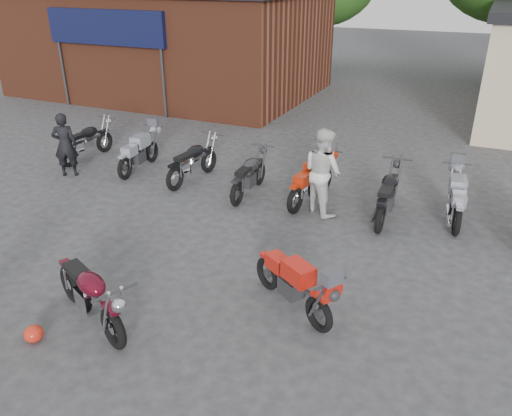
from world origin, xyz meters
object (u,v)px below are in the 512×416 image
at_px(sportbike, 294,281).
at_px(person_dark, 65,145).
at_px(helmet, 34,334).
at_px(row_bike_3, 249,173).
at_px(row_bike_1, 139,150).
at_px(person_light, 323,172).
at_px(vintage_motorcycle, 89,291).
at_px(row_bike_5, 388,192).
at_px(row_bike_4, 312,179).
at_px(row_bike_6, 456,196).
at_px(row_bike_0, 87,140).
at_px(row_bike_2, 193,159).

distance_m(sportbike, person_dark, 7.83).
height_order(helmet, row_bike_3, row_bike_3).
relative_size(sportbike, row_bike_1, 0.95).
bearing_deg(sportbike, person_light, 132.99).
bearing_deg(vintage_motorcycle, row_bike_5, 83.45).
height_order(row_bike_1, row_bike_4, row_bike_4).
xyz_separation_m(helmet, row_bike_4, (2.01, 6.18, 0.43)).
height_order(person_dark, person_light, person_light).
distance_m(person_light, row_bike_6, 2.81).
distance_m(row_bike_0, row_bike_6, 9.65).
xyz_separation_m(vintage_motorcycle, sportbike, (2.56, 1.56, -0.06)).
bearing_deg(person_light, row_bike_5, -134.24).
bearing_deg(row_bike_2, person_light, -91.35).
distance_m(vintage_motorcycle, helmet, 0.95).
bearing_deg(row_bike_6, row_bike_2, 85.36).
height_order(person_light, row_bike_3, person_light).
bearing_deg(helmet, row_bike_3, 84.73).
bearing_deg(row_bike_2, vintage_motorcycle, -158.30).
distance_m(person_light, row_bike_5, 1.43).
bearing_deg(person_light, vintage_motorcycle, 102.30).
bearing_deg(row_bike_5, person_dark, 95.07).
xyz_separation_m(helmet, row_bike_2, (-1.08, 6.17, 0.43)).
xyz_separation_m(row_bike_4, row_bike_5, (1.71, -0.11, 0.02)).
distance_m(vintage_motorcycle, row_bike_1, 6.46).
bearing_deg(row_bike_3, row_bike_6, -85.09).
bearing_deg(row_bike_1, helmet, -162.15).
height_order(sportbike, row_bike_5, row_bike_5).
relative_size(sportbike, helmet, 6.60).
distance_m(vintage_motorcycle, person_dark, 6.50).
relative_size(vintage_motorcycle, row_bike_5, 0.99).
bearing_deg(row_bike_2, row_bike_5, -85.61).
height_order(helmet, person_dark, person_dark).
bearing_deg(person_light, row_bike_3, 25.42).
bearing_deg(row_bike_1, row_bike_0, 80.25).
height_order(row_bike_1, row_bike_5, row_bike_5).
distance_m(person_dark, row_bike_2, 3.28).
bearing_deg(row_bike_2, person_dark, 113.81).
relative_size(helmet, person_dark, 0.17).
distance_m(sportbike, row_bike_6, 4.75).
relative_size(row_bike_1, row_bike_5, 0.93).
height_order(vintage_motorcycle, sportbike, vintage_motorcycle).
xyz_separation_m(row_bike_1, row_bike_4, (4.77, -0.06, 0.01)).
distance_m(helmet, row_bike_1, 6.83).
height_order(row_bike_2, row_bike_5, row_bike_5).
distance_m(row_bike_0, row_bike_5, 8.34).
xyz_separation_m(helmet, row_bike_1, (-2.76, 6.24, 0.42)).
relative_size(row_bike_1, row_bike_6, 1.00).
height_order(person_dark, row_bike_0, person_dark).
bearing_deg(row_bike_3, person_light, -99.33).
bearing_deg(row_bike_3, row_bike_4, -84.35).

